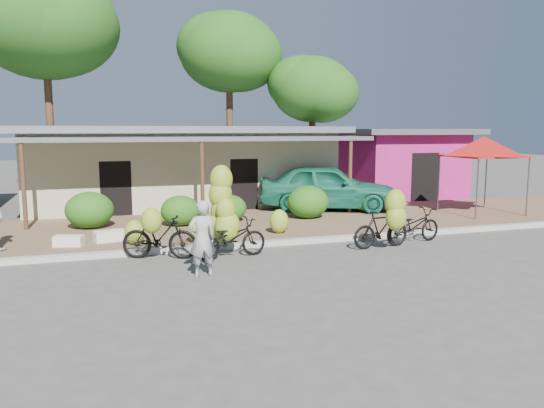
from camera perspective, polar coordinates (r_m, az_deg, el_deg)
The scene contains 25 objects.
ground at distance 12.71m, azimuth -2.26°, elevation -6.72°, with size 100.00×100.00×0.00m, color #4A4745.
sidewalk at distance 17.44m, azimuth -6.75°, elevation -2.51°, with size 60.00×6.00×0.12m, color brown.
curb at distance 14.57m, azimuth -4.41°, elevation -4.52°, with size 60.00×0.25×0.15m, color #A8A399.
shop_main at distance 23.05m, azimuth -9.74°, elevation 4.16°, with size 13.00×8.50×3.35m.
shop_pink at distance 26.73m, azimuth 13.17°, elevation 4.47°, with size 6.00×6.00×3.25m.
tree_far_center at distance 28.50m, azimuth -23.69°, elevation 17.72°, with size 6.71×6.71×10.93m.
tree_center_right at distance 29.50m, azimuth -5.07°, elevation 16.11°, with size 5.39×5.28×9.41m.
tree_near_right at distance 28.59m, azimuth 3.94°, elevation 12.39°, with size 4.47×4.30×7.08m.
hedge_1 at distance 17.73m, azimuth -19.04°, elevation -0.62°, with size 1.49×1.34×1.16m, color #285814.
hedge_2 at distance 17.48m, azimuth -9.84°, elevation -0.70°, with size 1.27×1.14×0.99m, color #285814.
hedge_3 at distance 18.05m, azimuth -4.62°, elevation -0.46°, with size 1.17×1.05×0.91m, color #285814.
hedge_4 at distance 18.72m, azimuth 3.89°, elevation 0.21°, with size 1.47×1.32×1.15m, color #285814.
hedge_5 at distance 20.44m, azimuth 10.28°, elevation 0.44°, with size 1.18×1.06×0.92m, color #285814.
red_canopy at distance 21.18m, azimuth 21.82°, elevation 5.78°, with size 3.50×3.50×2.86m.
bike_left at distance 13.52m, azimuth -12.07°, elevation -3.27°, with size 1.98×1.42×1.40m.
bike_center at distance 13.58m, azimuth -4.92°, elevation -2.03°, with size 2.02×1.35×2.33m.
bike_right at distance 14.65m, azimuth 12.09°, elevation -2.06°, with size 1.77×1.21×1.69m.
bike_far_right at distance 15.70m, azimuth 15.03°, elevation -2.29°, with size 1.98×1.04×0.99m.
loose_banana_a at distance 14.89m, azimuth -14.56°, elevation -2.97°, with size 0.54×0.46×0.68m, color #8FA328.
loose_banana_b at distance 14.83m, azimuth -8.03°, elevation -2.82°, with size 0.55×0.46×0.68m, color #8FA328.
loose_banana_c at distance 15.99m, azimuth 0.77°, elevation -1.87°, with size 0.58×0.49×0.73m, color #8FA328.
sack_near at distance 15.58m, azimuth -17.04°, elevation -3.29°, with size 0.85×0.40×0.30m, color white.
sack_far at distance 15.30m, azimuth -21.01°, elevation -3.72°, with size 0.75×0.38×0.28m, color white.
vendor at distance 11.76m, azimuth -7.52°, elevation -3.72°, with size 0.62×0.41×1.71m, color #959595.
teal_van at distance 20.75m, azimuth 6.00°, elevation 1.83°, with size 2.10×5.21×1.78m, color #16654A.
Camera 1 is at (-3.34, -11.82, 3.24)m, focal length 35.00 mm.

